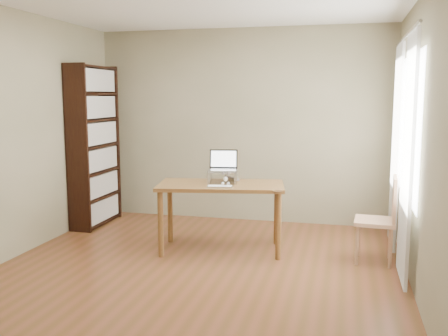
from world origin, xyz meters
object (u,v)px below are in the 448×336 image
(bookshelf, at_px, (94,146))
(cat, at_px, (227,176))
(keyboard, at_px, (220,187))
(laptop, at_px, (224,165))
(chair, at_px, (382,216))
(desk, at_px, (221,193))

(bookshelf, height_order, cat, bookshelf)
(bookshelf, bearing_deg, keyboard, -26.04)
(laptop, xyz_separation_m, cat, (0.04, -0.02, -0.12))
(laptop, height_order, cat, laptop)
(keyboard, distance_m, chair, 1.69)
(laptop, relative_size, cat, 0.71)
(desk, distance_m, keyboard, 0.25)
(keyboard, xyz_separation_m, cat, (-0.01, 0.33, 0.06))
(laptop, bearing_deg, keyboard, -92.90)
(chair, bearing_deg, cat, 179.54)
(bookshelf, height_order, desk, bookshelf)
(desk, bearing_deg, chair, -9.92)
(bookshelf, xyz_separation_m, chair, (3.60, -0.74, -0.57))
(cat, bearing_deg, laptop, 132.10)
(desk, bearing_deg, laptop, 80.26)
(laptop, relative_size, keyboard, 1.23)
(laptop, height_order, keyboard, laptop)
(desk, xyz_separation_m, chair, (1.70, -0.01, -0.16))
(bookshelf, relative_size, desk, 1.44)
(bookshelf, bearing_deg, chair, -11.57)
(desk, distance_m, laptop, 0.32)
(keyboard, bearing_deg, bookshelf, 145.07)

